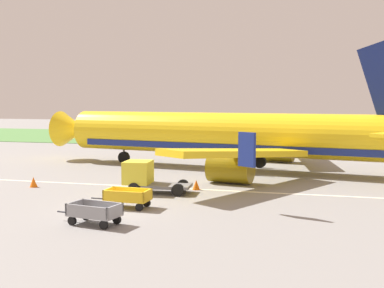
# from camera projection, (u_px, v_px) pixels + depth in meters

# --- Properties ---
(ground_plane) EXTENTS (220.00, 220.00, 0.00)m
(ground_plane) POSITION_uv_depth(u_px,v_px,m) (119.00, 208.00, 28.00)
(ground_plane) COLOR gray
(grass_strip) EXTENTS (220.00, 28.00, 0.06)m
(grass_strip) POSITION_uv_depth(u_px,v_px,m) (249.00, 139.00, 76.56)
(grass_strip) COLOR #518442
(grass_strip) RESTS_ON ground
(apron_stripe) EXTENTS (120.00, 0.36, 0.01)m
(apron_stripe) POSITION_uv_depth(u_px,v_px,m) (158.00, 187.00, 34.61)
(apron_stripe) COLOR silver
(apron_stripe) RESTS_ON ground
(airplane) EXTENTS (37.58, 30.32, 11.34)m
(airplane) POSITION_uv_depth(u_px,v_px,m) (237.00, 135.00, 42.90)
(airplane) COLOR yellow
(airplane) RESTS_ON ground
(baggage_cart_nearest) EXTENTS (3.62, 1.81, 1.07)m
(baggage_cart_nearest) POSITION_uv_depth(u_px,v_px,m) (94.00, 213.00, 24.34)
(baggage_cart_nearest) COLOR gray
(baggage_cart_nearest) RESTS_ON ground
(baggage_cart_second_in_row) EXTENTS (3.57, 1.45, 1.07)m
(baggage_cart_second_in_row) POSITION_uv_depth(u_px,v_px,m) (128.00, 197.00, 28.09)
(baggage_cart_second_in_row) COLOR gold
(baggage_cart_second_in_row) RESTS_ON ground
(service_truck_beside_carts) EXTENTS (4.52, 2.31, 2.10)m
(service_truck_beside_carts) POSITION_uv_depth(u_px,v_px,m) (145.00, 176.00, 32.67)
(service_truck_beside_carts) COLOR slate
(service_truck_beside_carts) RESTS_ON ground
(traffic_cone_near_plane) EXTENTS (0.54, 0.54, 0.71)m
(traffic_cone_near_plane) POSITION_uv_depth(u_px,v_px,m) (33.00, 182.00, 34.77)
(traffic_cone_near_plane) COLOR orange
(traffic_cone_near_plane) RESTS_ON ground
(traffic_cone_mid_apron) EXTENTS (0.51, 0.51, 0.68)m
(traffic_cone_mid_apron) POSITION_uv_depth(u_px,v_px,m) (196.00, 185.00, 33.77)
(traffic_cone_mid_apron) COLOR orange
(traffic_cone_mid_apron) RESTS_ON ground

